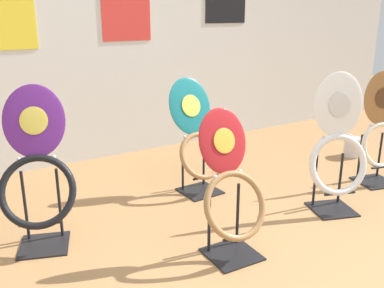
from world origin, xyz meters
The scene contains 7 objects.
wall_back centered at (0.00, 2.49, 1.30)m, with size 8.00×0.07×2.60m.
toilet_seat_display_woodgrain centered at (1.71, 0.70, 0.42)m, with size 0.39×0.34×0.90m.
toilet_seat_display_white_plain centered at (1.01, 0.53, 0.44)m, with size 0.45×0.36×0.96m.
toilet_seat_display_teal_sax centered at (0.39, 1.33, 0.42)m, with size 0.38×0.37×0.86m.
toilet_seat_display_purple_note centered at (-0.82, 1.13, 0.43)m, with size 0.48×0.45×0.94m.
toilet_seat_display_crimson_swirl centered at (0.06, 0.47, 0.40)m, with size 0.40×0.34×0.83m.
paint_can centered at (2.10, 1.23, 0.10)m, with size 0.17×0.17×0.18m.
Camera 1 is at (-1.27, -1.26, 1.33)m, focal length 40.00 mm.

